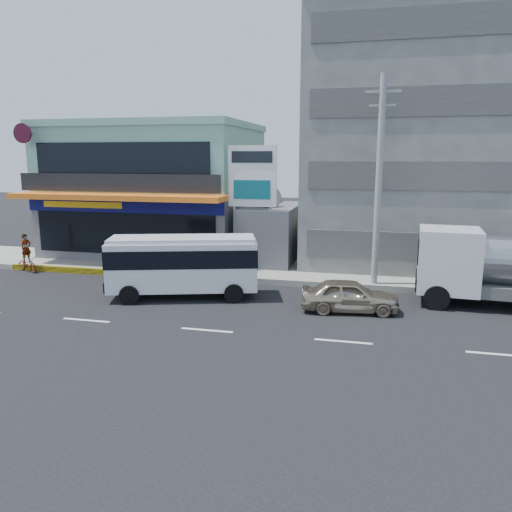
{
  "coord_description": "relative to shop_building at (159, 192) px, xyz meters",
  "views": [
    {
      "loc": [
        5.81,
        -16.7,
        6.36
      ],
      "look_at": [
        1.07,
        3.41,
        2.2
      ],
      "focal_mm": 35.0,
      "sensor_mm": 36.0,
      "label": 1
    }
  ],
  "objects": [
    {
      "name": "minibus",
      "position": [
        5.53,
        -9.95,
        -2.33
      ],
      "size": [
        7.0,
        3.94,
        2.79
      ],
      "color": "silver",
      "rests_on": "ground"
    },
    {
      "name": "billboard",
      "position": [
        7.5,
        -4.75,
        0.93
      ],
      "size": [
        2.6,
        0.18,
        6.9
      ],
      "color": "gray",
      "rests_on": "ground"
    },
    {
      "name": "ground",
      "position": [
        8.0,
        -13.95,
        -4.0
      ],
      "size": [
        120.0,
        120.0,
        0.0
      ],
      "primitive_type": "plane",
      "color": "black",
      "rests_on": "ground"
    },
    {
      "name": "satellite_dish",
      "position": [
        8.0,
        -2.95,
        -0.42
      ],
      "size": [
        1.5,
        1.5,
        0.15
      ],
      "primitive_type": "cylinder",
      "color": "slate",
      "rests_on": "gap_structure"
    },
    {
      "name": "sedan",
      "position": [
        13.01,
        -10.38,
        -3.32
      ],
      "size": [
        4.16,
        2.07,
        1.36
      ],
      "primitive_type": "imported",
      "rotation": [
        0.0,
        0.0,
        1.69
      ],
      "color": "#BDAB90",
      "rests_on": "ground"
    },
    {
      "name": "sidewalk",
      "position": [
        13.0,
        -4.45,
        -3.85
      ],
      "size": [
        70.0,
        5.0,
        0.3
      ],
      "primitive_type": "cube",
      "color": "gray",
      "rests_on": "ground"
    },
    {
      "name": "gap_structure",
      "position": [
        8.0,
        -1.95,
        -2.25
      ],
      "size": [
        3.0,
        6.0,
        3.5
      ],
      "primitive_type": "cube",
      "color": "#4F4F54",
      "rests_on": "ground"
    },
    {
      "name": "motorcycle_rider",
      "position": [
        -4.84,
        -7.15,
        -3.29
      ],
      "size": [
        1.77,
        1.13,
        2.14
      ],
      "color": "#5A0C14",
      "rests_on": "ground"
    },
    {
      "name": "utility_pole_near",
      "position": [
        14.0,
        -6.55,
        1.15
      ],
      "size": [
        1.6,
        0.3,
        10.0
      ],
      "color": "#999993",
      "rests_on": "ground"
    },
    {
      "name": "concrete_building",
      "position": [
        18.0,
        1.05,
        3.0
      ],
      "size": [
        16.0,
        12.0,
        14.0
      ],
      "primitive_type": "cube",
      "color": "gray",
      "rests_on": "ground"
    },
    {
      "name": "shop_building",
      "position": [
        0.0,
        0.0,
        0.0
      ],
      "size": [
        12.4,
        11.7,
        8.0
      ],
      "color": "#4F4F54",
      "rests_on": "ground"
    }
  ]
}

